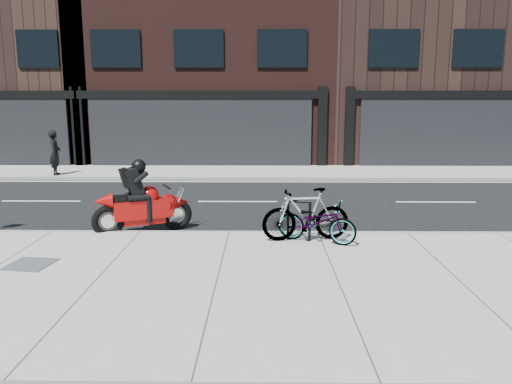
{
  "coord_description": "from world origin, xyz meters",
  "views": [
    {
      "loc": [
        0.74,
        -12.81,
        3.08
      ],
      "look_at": [
        0.6,
        -1.19,
        0.9
      ],
      "focal_mm": 35.0,
      "sensor_mm": 36.0,
      "label": 1
    }
  ],
  "objects_px": {
    "bicycle_front": "(317,222)",
    "utility_grate": "(30,264)",
    "pedestrian": "(55,153)",
    "bike_rack": "(299,217)",
    "bicycle_rear": "(306,214)",
    "motorcycle": "(147,203)"
  },
  "relations": [
    {
      "from": "utility_grate",
      "to": "motorcycle",
      "type": "bearing_deg",
      "value": 60.59
    },
    {
      "from": "pedestrian",
      "to": "utility_grate",
      "type": "height_order",
      "value": "pedestrian"
    },
    {
      "from": "motorcycle",
      "to": "bicycle_front",
      "type": "bearing_deg",
      "value": -42.42
    },
    {
      "from": "bicycle_front",
      "to": "motorcycle",
      "type": "relative_size",
      "value": 0.77
    },
    {
      "from": "pedestrian",
      "to": "bicycle_front",
      "type": "bearing_deg",
      "value": -148.56
    },
    {
      "from": "bicycle_front",
      "to": "utility_grate",
      "type": "xyz_separation_m",
      "value": [
        -5.32,
        -1.51,
        -0.43
      ]
    },
    {
      "from": "motorcycle",
      "to": "bike_rack",
      "type": "bearing_deg",
      "value": -41.84
    },
    {
      "from": "bicycle_front",
      "to": "motorcycle",
      "type": "distance_m",
      "value": 3.99
    },
    {
      "from": "motorcycle",
      "to": "utility_grate",
      "type": "bearing_deg",
      "value": -144.3
    },
    {
      "from": "motorcycle",
      "to": "utility_grate",
      "type": "xyz_separation_m",
      "value": [
        -1.52,
        -2.71,
        -0.57
      ]
    },
    {
      "from": "bike_rack",
      "to": "pedestrian",
      "type": "distance_m",
      "value": 12.71
    },
    {
      "from": "bicycle_front",
      "to": "utility_grate",
      "type": "distance_m",
      "value": 5.55
    },
    {
      "from": "bicycle_rear",
      "to": "utility_grate",
      "type": "xyz_separation_m",
      "value": [
        -5.11,
        -1.66,
        -0.55
      ]
    },
    {
      "from": "bicycle_front",
      "to": "utility_grate",
      "type": "height_order",
      "value": "bicycle_front"
    },
    {
      "from": "bike_rack",
      "to": "pedestrian",
      "type": "height_order",
      "value": "pedestrian"
    },
    {
      "from": "bicycle_front",
      "to": "bicycle_rear",
      "type": "xyz_separation_m",
      "value": [
        -0.22,
        0.15,
        0.12
      ]
    },
    {
      "from": "bicycle_front",
      "to": "bicycle_rear",
      "type": "distance_m",
      "value": 0.29
    },
    {
      "from": "bicycle_rear",
      "to": "motorcycle",
      "type": "distance_m",
      "value": 3.73
    },
    {
      "from": "motorcycle",
      "to": "pedestrian",
      "type": "relative_size",
      "value": 1.26
    },
    {
      "from": "pedestrian",
      "to": "bike_rack",
      "type": "bearing_deg",
      "value": -149.23
    },
    {
      "from": "bicycle_front",
      "to": "bicycle_rear",
      "type": "bearing_deg",
      "value": 77.93
    },
    {
      "from": "motorcycle",
      "to": "pedestrian",
      "type": "height_order",
      "value": "pedestrian"
    }
  ]
}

